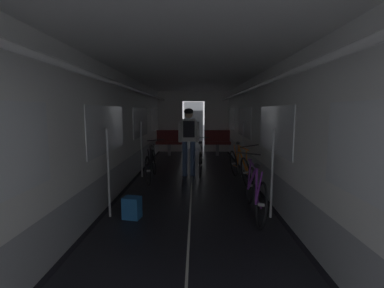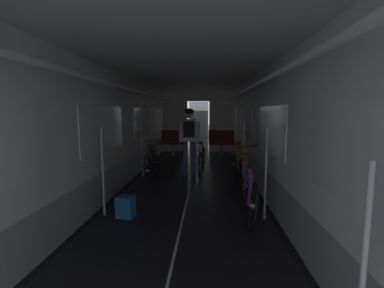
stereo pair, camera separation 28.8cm
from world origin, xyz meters
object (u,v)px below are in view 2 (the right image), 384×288
(bicycle_purple, at_px, (249,192))
(backpack_on_floor, at_px, (126,207))
(bicycle_silver_in_aisle, at_px, (202,160))
(bicycle_black, at_px, (151,164))
(bench_seat_far_left, at_px, (173,140))
(person_cyclist_aisle, at_px, (189,134))
(bicycle_orange, at_px, (239,166))
(bench_seat_far_right, at_px, (221,140))

(bicycle_purple, relative_size, backpack_on_floor, 4.98)
(bicycle_silver_in_aisle, relative_size, backpack_on_floor, 4.97)
(bicycle_purple, bearing_deg, bicycle_silver_in_aisle, 106.00)
(bicycle_black, relative_size, bicycle_silver_in_aisle, 1.00)
(bench_seat_far_left, height_order, backpack_on_floor, bench_seat_far_left)
(person_cyclist_aisle, distance_m, bicycle_silver_in_aisle, 0.80)
(bicycle_orange, relative_size, person_cyclist_aisle, 0.98)
(bicycle_black, distance_m, backpack_on_floor, 2.37)
(bench_seat_far_left, bearing_deg, bicycle_silver_in_aisle, -69.35)
(bicycle_orange, xyz_separation_m, bicycle_black, (-2.10, 0.10, 0.00))
(person_cyclist_aisle, bearing_deg, backpack_on_floor, -106.36)
(bicycle_orange, height_order, backpack_on_floor, bicycle_orange)
(bicycle_orange, bearing_deg, bench_seat_far_right, 93.42)
(bench_seat_far_right, xyz_separation_m, person_cyclist_aisle, (-0.98, -3.27, 0.50))
(bench_seat_far_right, distance_m, bicycle_purple, 5.85)
(bicycle_purple, height_order, person_cyclist_aisle, person_cyclist_aisle)
(bench_seat_far_right, height_order, bicycle_purple, bench_seat_far_right)
(bicycle_black, bearing_deg, person_cyclist_aisle, 24.83)
(person_cyclist_aisle, bearing_deg, bicycle_black, -155.17)
(bicycle_purple, bearing_deg, backpack_on_floor, -174.28)
(backpack_on_floor, bearing_deg, bench_seat_far_left, 90.03)
(bicycle_purple, distance_m, bicycle_black, 2.96)
(bicycle_orange, height_order, bicycle_black, bicycle_orange)
(bench_seat_far_left, xyz_separation_m, bench_seat_far_right, (1.80, 0.00, 0.00))
(bench_seat_far_left, xyz_separation_m, backpack_on_floor, (0.00, -6.04, -0.40))
(bench_seat_far_right, distance_m, backpack_on_floor, 6.32)
(person_cyclist_aisle, bearing_deg, bicycle_silver_in_aisle, 40.12)
(person_cyclist_aisle, bearing_deg, bicycle_orange, -23.13)
(bicycle_purple, distance_m, person_cyclist_aisle, 2.90)
(bicycle_silver_in_aisle, xyz_separation_m, backpack_on_floor, (-1.13, -3.04, -0.21))
(bench_seat_far_left, xyz_separation_m, bicycle_orange, (2.03, -3.79, -0.19))
(bicycle_black, bearing_deg, bench_seat_far_left, 88.83)
(bench_seat_far_right, distance_m, bicycle_orange, 3.80)
(bench_seat_far_left, xyz_separation_m, bicycle_purple, (1.95, -5.85, -0.19))
(bench_seat_far_right, height_order, bicycle_silver_in_aisle, bench_seat_far_right)
(bench_seat_far_right, bearing_deg, bicycle_black, -117.00)
(bench_seat_far_left, distance_m, bicycle_black, 3.69)
(bicycle_orange, distance_m, bicycle_purple, 2.06)
(bench_seat_far_left, distance_m, bicycle_orange, 4.30)
(bench_seat_far_right, xyz_separation_m, backpack_on_floor, (-1.80, -6.04, -0.40))
(bench_seat_far_right, xyz_separation_m, bicycle_black, (-1.88, -3.68, -0.18))
(person_cyclist_aisle, distance_m, backpack_on_floor, 3.03)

